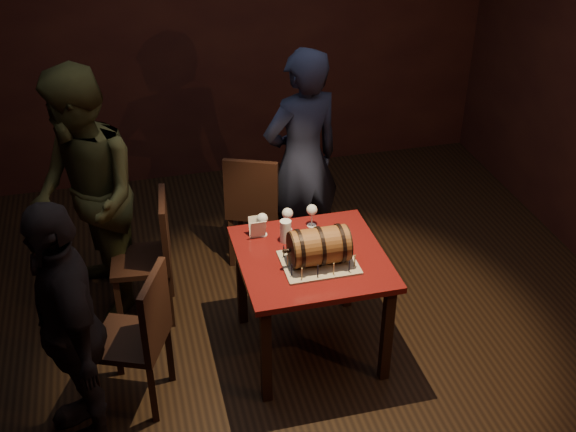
# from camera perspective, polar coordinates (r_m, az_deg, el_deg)

# --- Properties ---
(room_shell) EXTENTS (5.04, 5.04, 2.80)m
(room_shell) POSITION_cam_1_polar(r_m,az_deg,el_deg) (4.19, -0.41, 4.81)
(room_shell) COLOR black
(room_shell) RESTS_ON ground
(pub_table) EXTENTS (0.90, 0.90, 0.75)m
(pub_table) POSITION_cam_1_polar(r_m,az_deg,el_deg) (4.52, 1.85, -4.28)
(pub_table) COLOR #460B0C
(pub_table) RESTS_ON ground
(cake_board) EXTENTS (0.45, 0.35, 0.01)m
(cake_board) POSITION_cam_1_polar(r_m,az_deg,el_deg) (4.39, 2.45, -3.68)
(cake_board) COLOR #9E937F
(cake_board) RESTS_ON pub_table
(barrel_cake) EXTENTS (0.41, 0.24, 0.24)m
(barrel_cake) POSITION_cam_1_polar(r_m,az_deg,el_deg) (4.32, 2.48, -2.40)
(barrel_cake) COLOR brown
(barrel_cake) RESTS_ON cake_board
(birthday_candles) EXTENTS (0.40, 0.30, 0.09)m
(birthday_candles) POSITION_cam_1_polar(r_m,az_deg,el_deg) (4.36, 2.46, -3.19)
(birthday_candles) COLOR #D6C080
(birthday_candles) RESTS_ON cake_board
(wine_glass_left) EXTENTS (0.07, 0.07, 0.16)m
(wine_glass_left) POSITION_cam_1_polar(r_m,az_deg,el_deg) (4.58, -2.05, -0.28)
(wine_glass_left) COLOR silver
(wine_glass_left) RESTS_ON pub_table
(wine_glass_mid) EXTENTS (0.07, 0.07, 0.16)m
(wine_glass_mid) POSITION_cam_1_polar(r_m,az_deg,el_deg) (4.64, -0.04, 0.13)
(wine_glass_mid) COLOR silver
(wine_glass_mid) RESTS_ON pub_table
(wine_glass_right) EXTENTS (0.07, 0.07, 0.16)m
(wine_glass_right) POSITION_cam_1_polar(r_m,az_deg,el_deg) (4.68, 1.90, 0.42)
(wine_glass_right) COLOR silver
(wine_glass_right) RESTS_ON pub_table
(pint_of_ale) EXTENTS (0.07, 0.07, 0.15)m
(pint_of_ale) POSITION_cam_1_polar(r_m,az_deg,el_deg) (4.55, -0.19, -1.24)
(pint_of_ale) COLOR silver
(pint_of_ale) RESTS_ON pub_table
(menu_card) EXTENTS (0.10, 0.05, 0.13)m
(menu_card) POSITION_cam_1_polar(r_m,az_deg,el_deg) (4.60, -2.44, -0.95)
(menu_card) COLOR white
(menu_card) RESTS_ON pub_table
(chair_back) EXTENTS (0.52, 0.52, 0.93)m
(chair_back) POSITION_cam_1_polar(r_m,az_deg,el_deg) (5.43, -2.70, 1.02)
(chair_back) COLOR black
(chair_back) RESTS_ON ground
(chair_left_rear) EXTENTS (0.44, 0.44, 0.93)m
(chair_left_rear) POSITION_cam_1_polar(r_m,az_deg,el_deg) (4.98, -10.68, -2.75)
(chair_left_rear) COLOR black
(chair_left_rear) RESTS_ON ground
(chair_left_front) EXTENTS (0.52, 0.52, 0.93)m
(chair_left_front) POSITION_cam_1_polar(r_m,az_deg,el_deg) (4.32, -11.49, -9.00)
(chair_left_front) COLOR black
(chair_left_front) RESTS_ON ground
(person_back) EXTENTS (0.72, 0.57, 1.72)m
(person_back) POSITION_cam_1_polar(r_m,az_deg,el_deg) (5.29, 1.12, 4.33)
(person_back) COLOR #181C30
(person_back) RESTS_ON ground
(person_left_rear) EXTENTS (0.90, 1.03, 1.79)m
(person_left_rear) POSITION_cam_1_polar(r_m,az_deg,el_deg) (4.95, -15.70, 1.39)
(person_left_rear) COLOR #3F3F1F
(person_left_rear) RESTS_ON ground
(person_left_front) EXTENTS (0.57, 0.97, 1.55)m
(person_left_front) POSITION_cam_1_polar(r_m,az_deg,el_deg) (4.06, -16.94, -8.35)
(person_left_front) COLOR black
(person_left_front) RESTS_ON ground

